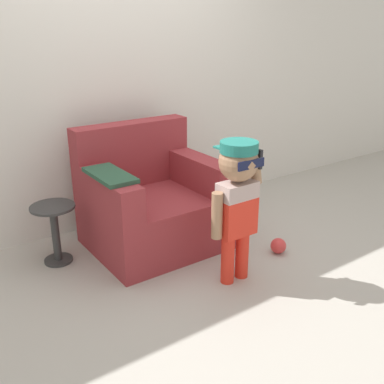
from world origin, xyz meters
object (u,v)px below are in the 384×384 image
object	(u,v)px
armchair	(151,204)
person_child	(237,191)
side_table	(55,228)
toy_ball	(278,246)

from	to	relation	value
armchair	person_child	bearing A→B (deg)	-77.31
armchair	person_child	world-z (taller)	person_child
side_table	person_child	bearing A→B (deg)	-46.07
armchair	side_table	size ratio (longest dim) A/B	2.21
person_child	toy_ball	xyz separation A→B (m)	(0.53, 0.09, -0.60)
person_child	armchair	bearing A→B (deg)	102.69
armchair	person_child	xyz separation A→B (m)	(0.19, -0.82, 0.32)
toy_ball	side_table	bearing A→B (deg)	149.27
person_child	side_table	xyz separation A→B (m)	(-0.93, 0.96, -0.39)
armchair	toy_ball	world-z (taller)	armchair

